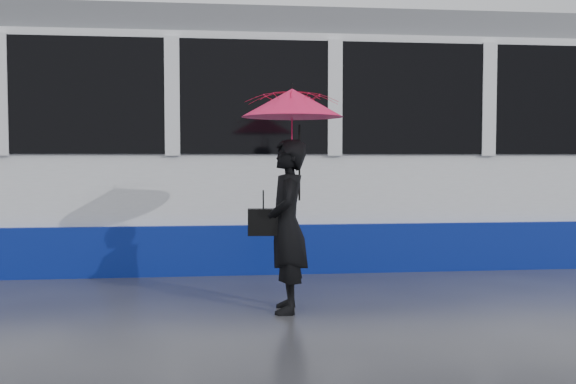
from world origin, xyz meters
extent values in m
plane|color=#29292E|center=(0.00, 0.00, 0.00)|extent=(90.00, 90.00, 0.00)
cube|color=#3F3D38|center=(0.00, 1.78, 0.01)|extent=(34.00, 0.07, 0.02)
cube|color=#3F3D38|center=(0.00, 3.22, 0.01)|extent=(34.00, 0.07, 0.02)
cube|color=white|center=(2.63, 2.50, 1.52)|extent=(24.00, 2.40, 2.95)
cube|color=navy|center=(2.63, 2.50, 0.31)|extent=(24.00, 2.56, 0.62)
cube|color=black|center=(2.63, 2.50, 2.20)|extent=(23.00, 2.48, 1.40)
cube|color=slate|center=(2.63, 2.50, 3.17)|extent=(23.60, 2.20, 0.35)
imported|color=black|center=(1.31, -0.69, 0.81)|extent=(0.43, 0.62, 1.62)
imported|color=#DB1282|center=(1.36, -0.69, 1.71)|extent=(0.95, 0.96, 0.81)
cone|color=#DB1282|center=(1.36, -0.69, 1.96)|extent=(1.02, 1.02, 0.26)
cylinder|color=black|center=(1.36, -0.69, 2.11)|extent=(0.01, 0.01, 0.06)
cylinder|color=black|center=(1.43, -0.67, 1.40)|extent=(0.02, 0.02, 0.71)
cube|color=black|center=(1.09, -0.67, 0.85)|extent=(0.30, 0.15, 0.25)
cylinder|color=black|center=(1.09, -0.67, 1.07)|extent=(0.01, 0.01, 0.18)
camera|label=1|loc=(0.66, -6.64, 1.45)|focal=40.00mm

